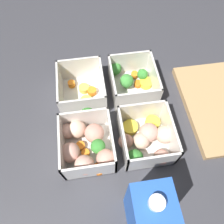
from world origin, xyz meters
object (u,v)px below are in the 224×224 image
Objects in this scene: container_far_left at (131,80)px; juice_carton at (147,209)px; container_near_right at (86,145)px; container_far_right at (147,139)px; container_near_left at (83,94)px.

juice_carton is (0.34, -0.04, 0.07)m from container_far_left.
container_far_left is at bearing 172.96° from juice_carton.
container_near_right is 0.97× the size of container_far_right.
container_near_left is 0.34m from juice_carton.
juice_carton reaches higher than container_near_right.
container_near_left is at bearing -162.94° from juice_carton.
juice_carton reaches higher than container_near_left.
container_far_left is 0.35m from juice_carton.
container_far_right is (0.18, 0.00, -0.00)m from container_far_left.
container_near_left is 0.97× the size of container_near_right.
container_far_left is 0.18m from container_far_right.
container_far_left is at bearing 140.43° from container_near_right.
juice_carton is at bearing -16.09° from container_far_right.
juice_carton is (0.16, -0.05, 0.07)m from container_far_right.
container_near_left is 0.98× the size of container_far_left.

